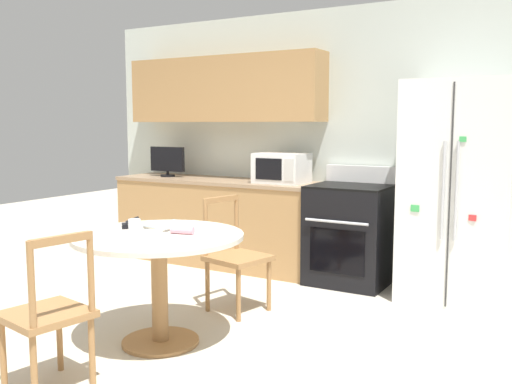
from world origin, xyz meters
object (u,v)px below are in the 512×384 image
(countertop_tv, at_px, (167,160))
(dining_chair_far, at_px, (235,257))
(microwave, at_px, (282,168))
(wallet, at_px, (131,224))
(dining_chair_near, at_px, (49,315))
(refrigerator, at_px, (459,192))
(candle_glass, at_px, (135,227))
(oven_range, at_px, (350,233))

(countertop_tv, distance_m, dining_chair_far, 2.13)
(microwave, height_order, wallet, microwave)
(dining_chair_near, height_order, dining_chair_far, same)
(refrigerator, relative_size, countertop_tv, 4.23)
(refrigerator, xyz_separation_m, wallet, (-1.85, -1.93, -0.14))
(dining_chair_near, relative_size, candle_glass, 9.57)
(candle_glass, bearing_deg, dining_chair_far, 75.71)
(microwave, relative_size, wallet, 2.80)
(microwave, distance_m, dining_chair_far, 1.40)
(oven_range, bearing_deg, dining_chair_far, -112.67)
(refrigerator, bearing_deg, dining_chair_near, -119.56)
(microwave, bearing_deg, dining_chair_far, -79.29)
(oven_range, xyz_separation_m, wallet, (-0.90, -1.97, 0.31))
(refrigerator, xyz_separation_m, countertop_tv, (-3.09, 0.03, 0.16))
(candle_glass, bearing_deg, wallet, 138.62)
(countertop_tv, xyz_separation_m, dining_chair_far, (1.63, -1.20, -0.64))
(countertop_tv, distance_m, wallet, 2.34)
(oven_range, height_order, wallet, oven_range)
(oven_range, height_order, dining_chair_far, oven_range)
(refrigerator, height_order, dining_chair_near, refrigerator)
(refrigerator, relative_size, dining_chair_far, 2.03)
(refrigerator, distance_m, dining_chair_near, 3.32)
(refrigerator, distance_m, dining_chair_far, 1.93)
(dining_chair_far, relative_size, candle_glass, 9.57)
(dining_chair_far, distance_m, candle_glass, 1.00)
(oven_range, xyz_separation_m, candle_glass, (-0.73, -2.11, 0.33))
(refrigerator, relative_size, oven_range, 1.70)
(dining_chair_far, relative_size, wallet, 5.17)
(dining_chair_far, bearing_deg, candle_glass, -1.49)
(microwave, xyz_separation_m, dining_chair_far, (0.23, -1.24, -0.61))
(countertop_tv, relative_size, candle_glass, 4.61)
(oven_range, distance_m, dining_chair_far, 1.31)
(dining_chair_near, bearing_deg, countertop_tv, 37.93)
(oven_range, relative_size, countertop_tv, 2.49)
(dining_chair_near, height_order, wallet, dining_chair_near)
(dining_chair_near, xyz_separation_m, dining_chair_far, (0.16, 1.69, 0.00))
(countertop_tv, relative_size, dining_chair_near, 0.48)
(microwave, bearing_deg, refrigerator, -2.41)
(refrigerator, distance_m, oven_range, 1.06)
(refrigerator, xyz_separation_m, candle_glass, (-1.69, -2.07, -0.12))
(dining_chair_near, xyz_separation_m, wallet, (-0.23, 0.93, 0.35))
(dining_chair_far, bearing_deg, oven_range, 170.14)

